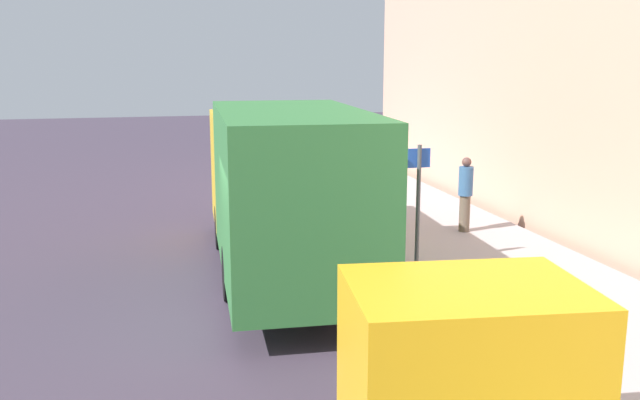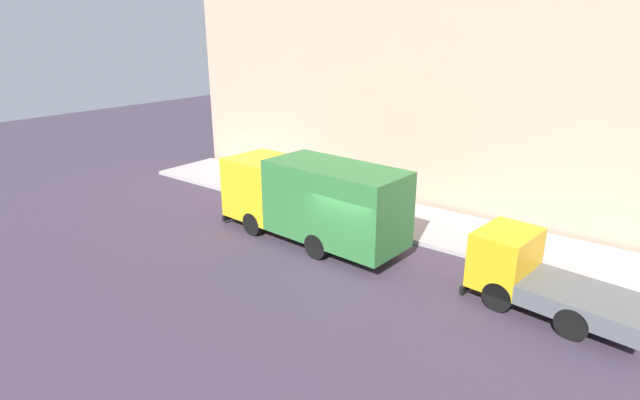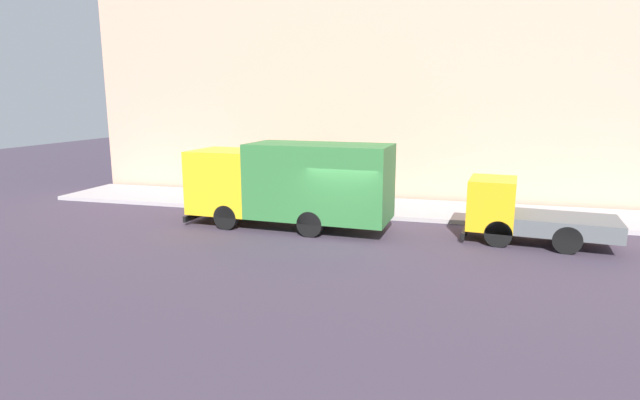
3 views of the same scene
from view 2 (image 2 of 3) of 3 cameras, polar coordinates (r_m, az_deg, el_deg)
The scene contains 8 objects.
ground at distance 17.93m, azimuth 3.08°, elevation -7.28°, with size 80.00×80.00×0.00m, color #3F3444.
sidewalk at distance 21.84m, azimuth 10.47°, elevation -2.39°, with size 3.91×30.00×0.17m, color #ACA4A6.
building_facade at distance 22.70m, azimuth 14.31°, elevation 13.53°, with size 0.50×30.00×11.99m, color tan.
large_utility_truck at distance 19.15m, azimuth -0.95°, elevation 0.24°, with size 2.83×7.94×3.24m.
small_flatbed_truck at distance 16.22m, azimuth 23.19°, elevation -7.90°, with size 2.58×5.07×2.16m.
pedestrian_walking at distance 23.85m, azimuth 2.48°, elevation 2.29°, with size 0.46×0.46×1.71m.
traffic_cone_orange at distance 23.67m, azimuth -2.50°, elevation 0.67°, with size 0.46×0.46×0.65m, color orange.
street_sign_post at distance 20.85m, azimuth 4.40°, elevation 1.15°, with size 0.44×0.08×2.33m.
Camera 2 is at (-13.34, -8.99, 7.92)m, focal length 28.36 mm.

